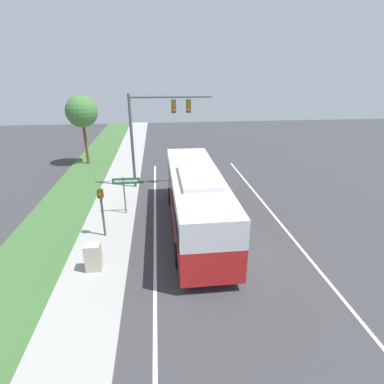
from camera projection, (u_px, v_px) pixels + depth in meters
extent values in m
plane|color=#38383A|center=(231.00, 256.00, 14.26)|extent=(80.00, 80.00, 0.00)
cube|color=#9E9E99|center=(97.00, 263.00, 13.58)|extent=(2.80, 80.00, 0.12)
cube|color=#3D6633|center=(23.00, 269.00, 13.24)|extent=(3.60, 80.00, 0.10)
cube|color=silver|center=(155.00, 261.00, 13.87)|extent=(0.14, 30.00, 0.01)
cube|color=silver|center=(303.00, 251.00, 14.64)|extent=(0.14, 30.00, 0.01)
cube|color=red|center=(196.00, 209.00, 16.39)|extent=(2.57, 10.96, 1.53)
cube|color=silver|center=(196.00, 185.00, 15.86)|extent=(2.57, 10.96, 1.25)
cube|color=black|center=(196.00, 192.00, 16.03)|extent=(2.61, 10.08, 0.94)
cube|color=silver|center=(198.00, 177.00, 14.83)|extent=(1.80, 3.84, 0.24)
cylinder|color=black|center=(171.00, 196.00, 19.62)|extent=(0.28, 1.09, 1.09)
cylinder|color=black|center=(208.00, 194.00, 19.88)|extent=(0.28, 1.09, 1.09)
cylinder|color=black|center=(178.00, 255.00, 13.36)|extent=(0.28, 1.09, 1.09)
cylinder|color=black|center=(232.00, 251.00, 13.62)|extent=(0.28, 1.09, 1.09)
cylinder|color=#4C4C51|center=(132.00, 144.00, 21.21)|extent=(0.20, 0.20, 6.78)
cylinder|color=#4C4C51|center=(171.00, 97.00, 20.33)|extent=(5.62, 0.14, 0.14)
cube|color=#47470F|center=(174.00, 106.00, 20.58)|extent=(0.32, 0.28, 0.90)
sphere|color=red|center=(174.00, 110.00, 20.51)|extent=(0.18, 0.18, 0.18)
cube|color=#47470F|center=(188.00, 106.00, 20.69)|extent=(0.32, 0.28, 0.90)
sphere|color=red|center=(189.00, 110.00, 20.62)|extent=(0.18, 0.18, 0.18)
cylinder|color=#4C4C51|center=(103.00, 214.00, 15.33)|extent=(0.12, 0.12, 2.72)
cube|color=#47470F|center=(100.00, 193.00, 14.90)|extent=(0.28, 0.24, 0.44)
sphere|color=red|center=(100.00, 195.00, 14.76)|extent=(0.14, 0.14, 0.14)
cylinder|color=#4C4C51|center=(125.00, 196.00, 17.88)|extent=(0.08, 0.08, 2.41)
cube|color=#196B33|center=(126.00, 181.00, 17.53)|extent=(1.60, 0.03, 0.37)
cube|color=white|center=(126.00, 181.00, 17.52)|extent=(1.36, 0.01, 0.13)
cube|color=#B7B29E|center=(93.00, 257.00, 12.85)|extent=(0.67, 0.50, 1.23)
cylinder|color=brown|center=(86.00, 143.00, 27.40)|extent=(0.24, 0.24, 3.92)
sphere|color=#427538|center=(82.00, 111.00, 26.35)|extent=(2.77, 2.77, 2.77)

